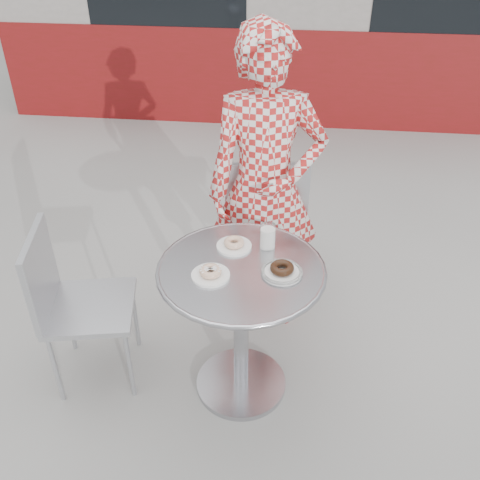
# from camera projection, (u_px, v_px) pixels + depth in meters

# --- Properties ---
(ground) EXTENTS (60.00, 60.00, 0.00)m
(ground) POSITION_uv_depth(u_px,v_px,m) (250.00, 381.00, 2.88)
(ground) COLOR #A6A49E
(ground) RESTS_ON ground
(bistro_table) EXTENTS (0.78, 0.78, 0.79)m
(bistro_table) POSITION_uv_depth(u_px,v_px,m) (241.00, 300.00, 2.52)
(bistro_table) COLOR #BABABF
(bistro_table) RESTS_ON ground
(chair_far) EXTENTS (0.52, 0.53, 0.98)m
(chair_far) POSITION_uv_depth(u_px,v_px,m) (263.00, 246.00, 3.40)
(chair_far) COLOR #B1B4BA
(chair_far) RESTS_ON ground
(chair_left) EXTENTS (0.51, 0.50, 0.90)m
(chair_left) POSITION_uv_depth(u_px,v_px,m) (93.00, 334.00, 2.79)
(chair_left) COLOR #B1B4BA
(chair_left) RESTS_ON ground
(seated_person) EXTENTS (0.68, 0.50, 1.73)m
(seated_person) POSITION_uv_depth(u_px,v_px,m) (266.00, 189.00, 2.86)
(seated_person) COLOR #AD1B1A
(seated_person) RESTS_ON ground
(plate_far) EXTENTS (0.17, 0.17, 0.04)m
(plate_far) POSITION_uv_depth(u_px,v_px,m) (234.00, 244.00, 2.54)
(plate_far) COLOR white
(plate_far) RESTS_ON bistro_table
(plate_near) EXTENTS (0.17, 0.17, 0.04)m
(plate_near) POSITION_uv_depth(u_px,v_px,m) (211.00, 273.00, 2.35)
(plate_near) COLOR white
(plate_near) RESTS_ON bistro_table
(plate_checker) EXTENTS (0.19, 0.19, 0.05)m
(plate_checker) POSITION_uv_depth(u_px,v_px,m) (282.00, 271.00, 2.37)
(plate_checker) COLOR white
(plate_checker) RESTS_ON bistro_table
(milk_cup) EXTENTS (0.08, 0.08, 0.12)m
(milk_cup) POSITION_uv_depth(u_px,v_px,m) (268.00, 237.00, 2.52)
(milk_cup) COLOR white
(milk_cup) RESTS_ON bistro_table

